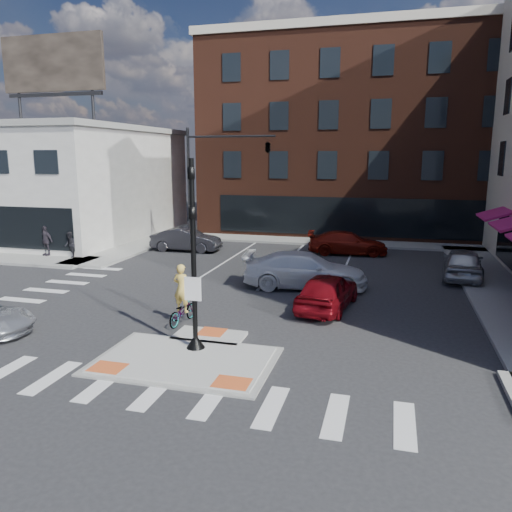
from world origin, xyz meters
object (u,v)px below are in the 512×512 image
(red_sedan, at_px, (327,291))
(bg_car_red, at_px, (347,243))
(bg_car_dark, at_px, (186,240))
(pedestrian_b, at_px, (46,241))
(white_pickup, at_px, (305,270))
(bg_car_silver, at_px, (463,263))
(cyclist, at_px, (182,304))
(pedestrian_a, at_px, (70,245))

(red_sedan, xyz_separation_m, bg_car_red, (-0.25, 11.99, -0.04))
(bg_car_dark, relative_size, pedestrian_b, 2.48)
(red_sedan, distance_m, white_pickup, 3.46)
(bg_car_silver, bearing_deg, white_pickup, 32.99)
(cyclist, bearing_deg, red_sedan, -140.64)
(bg_car_dark, relative_size, bg_car_red, 0.91)
(white_pickup, height_order, pedestrian_a, pedestrian_a)
(white_pickup, distance_m, pedestrian_a, 14.97)
(white_pickup, relative_size, bg_car_silver, 1.24)
(cyclist, bearing_deg, bg_car_red, -100.64)
(pedestrian_b, bearing_deg, bg_car_silver, 15.14)
(bg_car_dark, distance_m, pedestrian_b, 8.58)
(bg_car_silver, height_order, pedestrian_a, pedestrian_a)
(pedestrian_b, bearing_deg, bg_car_red, 31.44)
(pedestrian_b, bearing_deg, pedestrian_a, 8.69)
(bg_car_silver, bearing_deg, red_sedan, 55.02)
(red_sedan, distance_m, bg_car_dark, 14.78)
(red_sedan, bearing_deg, pedestrian_b, -10.49)
(cyclist, relative_size, pedestrian_a, 1.46)
(pedestrian_a, relative_size, pedestrian_b, 0.85)
(bg_car_dark, relative_size, pedestrian_a, 2.93)
(red_sedan, distance_m, bg_car_silver, 9.22)
(white_pickup, distance_m, pedestrian_b, 16.76)
(bg_car_silver, distance_m, cyclist, 15.00)
(pedestrian_a, distance_m, pedestrian_b, 1.80)
(bg_car_red, distance_m, pedestrian_b, 18.74)
(bg_car_dark, height_order, cyclist, cyclist)
(bg_car_silver, relative_size, cyclist, 2.07)
(white_pickup, distance_m, bg_car_red, 8.93)
(red_sedan, bearing_deg, bg_car_red, -80.99)
(cyclist, bearing_deg, bg_car_dark, -60.79)
(pedestrian_a, bearing_deg, bg_car_silver, 45.74)
(bg_car_red, bearing_deg, bg_car_dark, 92.42)
(pedestrian_b, bearing_deg, cyclist, -22.55)
(bg_car_red, distance_m, cyclist, 15.92)
(bg_car_dark, relative_size, cyclist, 2.00)
(bg_car_dark, bearing_deg, pedestrian_b, 119.40)
(bg_car_red, bearing_deg, red_sedan, 174.38)
(cyclist, distance_m, pedestrian_a, 14.38)
(bg_car_dark, bearing_deg, bg_car_red, -81.90)
(bg_car_dark, xyz_separation_m, bg_car_red, (10.34, 1.68, -0.03))
(bg_car_dark, xyz_separation_m, cyclist, (5.59, -13.51, 0.02))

